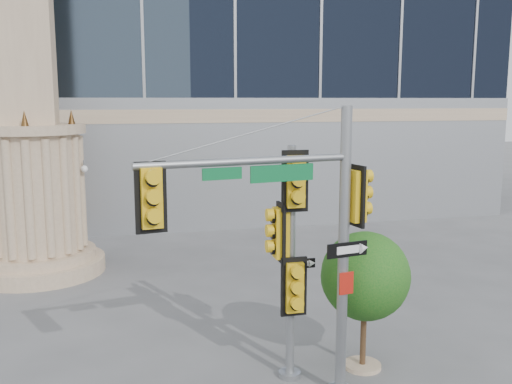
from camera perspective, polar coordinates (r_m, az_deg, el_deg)
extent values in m
plane|color=#545456|center=(13.15, 2.25, -17.49)|extent=(120.00, 120.00, 0.00)
cylinder|color=tan|center=(21.23, -20.82, -6.88)|extent=(4.40, 4.40, 0.50)
cylinder|color=tan|center=(21.12, -20.89, -5.83)|extent=(3.80, 3.80, 0.30)
cylinder|color=tan|center=(20.69, -21.22, -0.07)|extent=(3.00, 3.00, 4.00)
cylinder|color=tan|center=(20.48, -21.57, 5.88)|extent=(3.50, 3.50, 0.30)
cone|color=#472D14|center=(20.34, -17.98, 7.18)|extent=(0.24, 0.24, 0.50)
cylinder|color=slate|center=(11.35, 8.72, -6.26)|extent=(0.21, 0.21, 5.80)
cylinder|color=slate|center=(10.06, -0.87, 3.09)|extent=(4.02, 0.81, 0.14)
cube|color=#0C6531|center=(10.35, 2.64, 1.90)|extent=(1.25, 0.25, 0.31)
cube|color=gold|center=(9.61, -10.48, -0.55)|extent=(0.57, 0.35, 1.21)
cube|color=gold|center=(11.24, 10.03, -0.39)|extent=(0.35, 0.57, 1.21)
cube|color=black|center=(11.20, 9.11, -5.71)|extent=(0.88, 0.18, 0.29)
cube|color=red|center=(11.39, 9.02, -9.00)|extent=(0.31, 0.08, 0.44)
cylinder|color=slate|center=(12.91, 3.39, -17.72)|extent=(0.48, 0.48, 0.12)
cylinder|color=slate|center=(12.01, 3.50, -7.29)|extent=(0.18, 0.18, 4.99)
cube|color=gold|center=(11.42, 3.91, 1.09)|extent=(0.55, 0.28, 1.25)
cube|color=gold|center=(11.77, 2.51, -4.10)|extent=(0.28, 0.55, 1.25)
cube|color=gold|center=(11.93, 3.79, -9.42)|extent=(0.55, 0.28, 1.25)
cube|color=black|center=(11.94, 4.50, -7.15)|extent=(0.62, 0.03, 0.20)
cylinder|color=tan|center=(13.50, 10.58, -16.68)|extent=(0.83, 0.83, 0.09)
cylinder|color=#382314|center=(13.18, 10.69, -13.60)|extent=(0.13, 0.13, 1.66)
sphere|color=#124F15|center=(12.74, 10.86, -8.23)|extent=(1.94, 1.94, 1.94)
sphere|color=#124F15|center=(13.19, 12.06, -8.92)|extent=(1.20, 1.20, 1.20)
sphere|color=#124F15|center=(12.48, 9.91, -9.68)|extent=(1.02, 1.02, 1.02)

